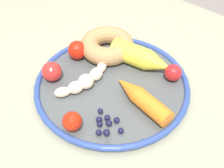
% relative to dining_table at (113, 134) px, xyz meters
% --- Properties ---
extents(dining_table, '(1.27, 0.86, 0.76)m').
position_rel_dining_table_xyz_m(dining_table, '(0.00, 0.00, 0.00)').
color(dining_table, gray).
rests_on(dining_table, ground_plane).
extents(plate, '(0.31, 0.31, 0.02)m').
position_rel_dining_table_xyz_m(plate, '(0.04, -0.04, 0.09)').
color(plate, '#4A5052').
rests_on(plate, dining_table).
extents(banana, '(0.05, 0.14, 0.03)m').
position_rel_dining_table_xyz_m(banana, '(0.07, -0.00, 0.11)').
color(banana, beige).
rests_on(banana, plate).
extents(carrot_orange, '(0.13, 0.05, 0.03)m').
position_rel_dining_table_xyz_m(carrot_orange, '(-0.04, -0.03, 0.11)').
color(carrot_orange, orange).
rests_on(carrot_orange, plate).
extents(carrot_yellow, '(0.14, 0.06, 0.04)m').
position_rel_dining_table_xyz_m(carrot_yellow, '(0.02, -0.12, 0.12)').
color(carrot_yellow, yellow).
rests_on(carrot_yellow, plate).
extents(donut, '(0.16, 0.16, 0.04)m').
position_rel_dining_table_xyz_m(donut, '(0.11, -0.11, 0.11)').
color(donut, '#AD8351').
rests_on(donut, plate).
extents(blueberry_pile, '(0.06, 0.05, 0.02)m').
position_rel_dining_table_xyz_m(blueberry_pile, '(-0.02, 0.05, 0.10)').
color(blueberry_pile, '#191638').
rests_on(blueberry_pile, plate).
extents(tomato_near, '(0.04, 0.04, 0.04)m').
position_rel_dining_table_xyz_m(tomato_near, '(0.14, 0.03, 0.12)').
color(tomato_near, red).
rests_on(tomato_near, plate).
extents(tomato_mid, '(0.03, 0.03, 0.03)m').
position_rel_dining_table_xyz_m(tomato_mid, '(-0.05, -0.13, 0.11)').
color(tomato_mid, red).
rests_on(tomato_mid, plate).
extents(tomato_far, '(0.04, 0.04, 0.04)m').
position_rel_dining_table_xyz_m(tomato_far, '(0.15, -0.05, 0.12)').
color(tomato_far, red).
rests_on(tomato_far, plate).
extents(tomato_extra, '(0.03, 0.03, 0.03)m').
position_rel_dining_table_xyz_m(tomato_extra, '(0.02, 0.09, 0.11)').
color(tomato_extra, red).
rests_on(tomato_extra, plate).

